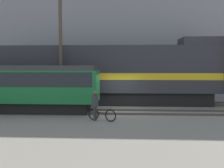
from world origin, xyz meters
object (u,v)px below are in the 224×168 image
at_px(streetcar, 22,86).
at_px(utility_pole_center, 61,42).
at_px(freight_locomotive, 108,74).
at_px(person, 95,103).
at_px(bicycle, 102,115).

relative_size(streetcar, utility_pole_center, 1.05).
bearing_deg(freight_locomotive, utility_pole_center, -148.05).
bearing_deg(person, bicycle, -1.48).
xyz_separation_m(freight_locomotive, streetcar, (-5.37, -4.09, -0.65)).
bearing_deg(bicycle, streetcar, 154.62).
relative_size(freight_locomotive, bicycle, 10.66).
distance_m(freight_locomotive, person, 6.83).
distance_m(bicycle, person, 0.77).
height_order(streetcar, person, streetcar).
distance_m(streetcar, utility_pole_center, 4.18).
bearing_deg(bicycle, person, 178.52).
relative_size(bicycle, person, 0.98).
distance_m(streetcar, bicycle, 6.24).
bearing_deg(streetcar, utility_pole_center, 44.40).
relative_size(freight_locomotive, person, 10.45).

